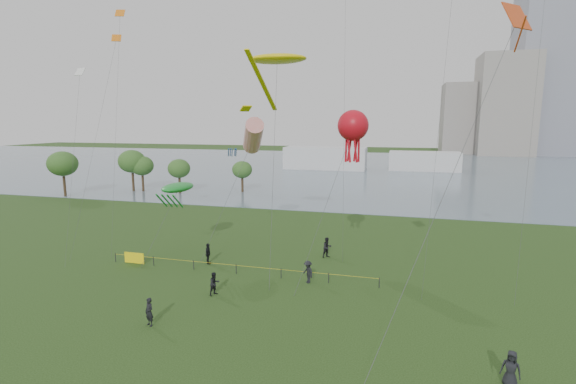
# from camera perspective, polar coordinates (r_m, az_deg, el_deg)

# --- Properties ---
(ground_plane) EXTENTS (400.00, 400.00, 0.00)m
(ground_plane) POSITION_cam_1_polar(r_m,az_deg,el_deg) (23.20, -6.97, -24.17)
(ground_plane) COLOR #193210
(lake) EXTENTS (400.00, 120.00, 0.08)m
(lake) POSITION_cam_1_polar(r_m,az_deg,el_deg) (118.76, 11.24, 3.21)
(lake) COLOR slate
(lake) RESTS_ON ground_plane
(building_mid) EXTENTS (20.00, 20.00, 38.00)m
(building_mid) POSITION_cam_1_polar(r_m,az_deg,el_deg) (184.03, 27.48, 10.46)
(building_mid) COLOR gray
(building_mid) RESTS_ON ground_plane
(building_low) EXTENTS (16.00, 18.00, 28.00)m
(building_low) POSITION_cam_1_polar(r_m,az_deg,el_deg) (187.45, 22.74, 9.22)
(building_low) COLOR gray
(building_low) RESTS_ON ground_plane
(pavilion_left) EXTENTS (22.00, 8.00, 6.00)m
(pavilion_left) POSITION_cam_1_polar(r_m,az_deg,el_deg) (114.91, 5.13, 4.64)
(pavilion_left) COLOR silver
(pavilion_left) RESTS_ON ground_plane
(pavilion_right) EXTENTS (18.00, 7.00, 5.00)m
(pavilion_right) POSITION_cam_1_polar(r_m,az_deg,el_deg) (116.48, 18.12, 4.03)
(pavilion_right) COLOR silver
(pavilion_right) RESTS_ON ground_plane
(trees) EXTENTS (32.71, 16.24, 7.83)m
(trees) POSITION_cam_1_polar(r_m,az_deg,el_deg) (80.13, -20.27, 3.49)
(trees) COLOR #372719
(trees) RESTS_ON ground_plane
(fence) EXTENTS (24.07, 0.07, 1.05)m
(fence) POSITION_cam_1_polar(r_m,az_deg,el_deg) (39.08, -15.57, -9.13)
(fence) COLOR black
(fence) RESTS_ON ground_plane
(spectator_a) EXTENTS (1.00, 1.07, 1.76)m
(spectator_a) POSITION_cam_1_polar(r_m,az_deg,el_deg) (32.45, -10.01, -12.24)
(spectator_a) COLOR black
(spectator_a) RESTS_ON ground_plane
(spectator_b) EXTENTS (1.33, 1.33, 1.84)m
(spectator_b) POSITION_cam_1_polar(r_m,az_deg,el_deg) (34.22, 2.74, -10.85)
(spectator_b) COLOR black
(spectator_b) RESTS_ON ground_plane
(spectator_c) EXTENTS (0.65, 1.19, 1.92)m
(spectator_c) POSITION_cam_1_polar(r_m,az_deg,el_deg) (39.17, -10.88, -8.28)
(spectator_c) COLOR black
(spectator_c) RESTS_ON ground_plane
(spectator_d) EXTENTS (1.09, 0.91, 1.90)m
(spectator_d) POSITION_cam_1_polar(r_m,az_deg,el_deg) (24.62, 28.18, -20.59)
(spectator_d) COLOR black
(spectator_d) RESTS_ON ground_plane
(spectator_f) EXTENTS (0.79, 0.67, 1.84)m
(spectator_f) POSITION_cam_1_polar(r_m,az_deg,el_deg) (28.96, -18.45, -15.30)
(spectator_f) COLOR black
(spectator_f) RESTS_ON ground_plane
(spectator_g) EXTENTS (1.20, 1.18, 1.95)m
(spectator_g) POSITION_cam_1_polar(r_m,az_deg,el_deg) (40.42, 5.38, -7.55)
(spectator_g) COLOR black
(spectator_g) RESTS_ON ground_plane
(kite_stingray) EXTENTS (5.29, 10.13, 18.71)m
(kite_stingray) POSITION_cam_1_polar(r_m,az_deg,el_deg) (38.26, -1.54, 17.65)
(kite_stingray) COLOR #3F3F42
(kite_windsock) EXTENTS (4.98, 8.73, 13.34)m
(kite_windsock) POSITION_cam_1_polar(r_m,az_deg,el_deg) (42.63, -4.81, 7.62)
(kite_windsock) COLOR #3F3F42
(kite_creature) EXTENTS (2.95, 6.16, 7.17)m
(kite_creature) POSITION_cam_1_polar(r_m,az_deg,el_deg) (40.64, -14.87, 0.57)
(kite_creature) COLOR #3F3F42
(kite_octopus) EXTENTS (4.77, 6.24, 13.80)m
(kite_octopus) POSITION_cam_1_polar(r_m,az_deg,el_deg) (33.71, 8.88, 8.88)
(kite_octopus) COLOR #3F3F42
(kite_delta) EXTENTS (8.05, 10.46, 18.48)m
(kite_delta) POSITION_cam_1_polar(r_m,az_deg,el_deg) (23.39, 28.10, 18.43)
(kite_delta) COLOR #3F3F42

